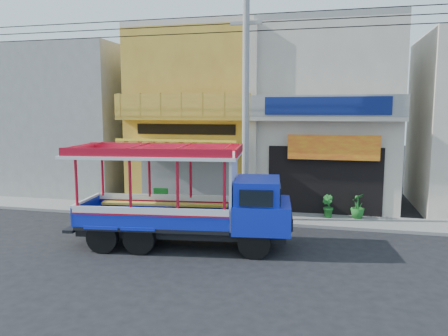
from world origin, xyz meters
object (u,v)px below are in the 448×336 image
Objects in this scene: songthaew_truck at (198,199)px; green_sign at (161,201)px; potted_plant_c at (358,206)px; utility_pole at (250,93)px; potted_plant_b at (327,206)px.

green_sign is (-2.89, 4.07, -1.05)m from songthaew_truck.
green_sign is at bearing -56.76° from potted_plant_c.
utility_pole reaches higher than songthaew_truck.
potted_plant_c is (5.20, 4.69, -0.96)m from songthaew_truck.
potted_plant_c reaches higher than potted_plant_b.
potted_plant_b is at bearing -54.34° from potted_plant_c.
songthaew_truck is 7.07m from potted_plant_c.
potted_plant_b is at bearing 3.97° from green_sign.
potted_plant_c is at bearing 4.38° from green_sign.
utility_pole is at bearing -44.75° from potted_plant_c.
potted_plant_b is at bearing 19.90° from utility_pole.
songthaew_truck is at bearing -106.52° from utility_pole.
green_sign is 8.11m from potted_plant_c.
green_sign reaches higher than potted_plant_b.
songthaew_truck reaches higher than potted_plant_b.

